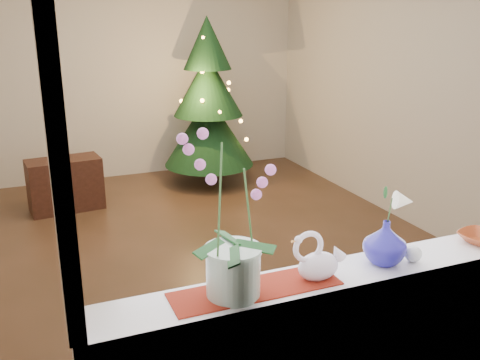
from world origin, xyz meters
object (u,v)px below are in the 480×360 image
object	(u,v)px
paperweight	(413,254)
xmas_tree	(208,102)
blue_vase	(385,239)
amber_dish	(480,238)
swan	(319,256)
side_table	(65,184)
orchid_pot	(233,215)

from	to	relation	value
paperweight	xmas_tree	xyz separation A→B (m)	(0.50, 4.23, 0.02)
blue_vase	paperweight	distance (m)	0.15
blue_vase	amber_dish	world-z (taller)	blue_vase
blue_vase	amber_dish	bearing A→B (deg)	0.69
swan	side_table	world-z (taller)	swan
orchid_pot	paperweight	bearing A→B (deg)	-1.98
swan	paperweight	xyz separation A→B (m)	(0.47, -0.02, -0.07)
blue_vase	side_table	bearing A→B (deg)	105.64
orchid_pot	blue_vase	xyz separation A→B (m)	(0.72, 0.01, -0.22)
orchid_pot	paperweight	world-z (taller)	orchid_pot
orchid_pot	xmas_tree	world-z (taller)	xmas_tree
amber_dish	xmas_tree	size ratio (longest dim) A/B	0.08
swan	xmas_tree	world-z (taller)	xmas_tree
swan	blue_vase	distance (m)	0.34
swan	amber_dish	bearing A→B (deg)	8.40
side_table	amber_dish	bearing A→B (deg)	-73.14
swan	paperweight	distance (m)	0.48
orchid_pot	xmas_tree	distance (m)	4.42
amber_dish	orchid_pot	bearing A→B (deg)	-179.25
orchid_pot	side_table	distance (m)	3.99
orchid_pot	side_table	xyz separation A→B (m)	(-0.36, 3.86, -0.98)
orchid_pot	paperweight	size ratio (longest dim) A/B	8.80
xmas_tree	amber_dish	bearing A→B (deg)	-90.87
paperweight	swan	bearing A→B (deg)	177.46
orchid_pot	blue_vase	size ratio (longest dim) A/B	2.95
side_table	orchid_pot	bearing A→B (deg)	-91.03
blue_vase	amber_dish	xyz separation A→B (m)	(0.57, 0.01, -0.09)
swan	amber_dish	world-z (taller)	swan
blue_vase	xmas_tree	xyz separation A→B (m)	(0.63, 4.19, -0.05)
swan	side_table	distance (m)	4.00
blue_vase	xmas_tree	bearing A→B (deg)	81.44
amber_dish	side_table	size ratio (longest dim) A/B	0.23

